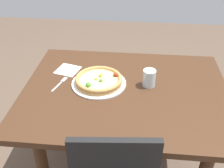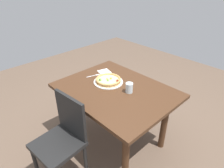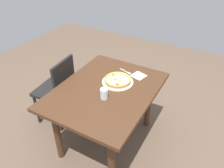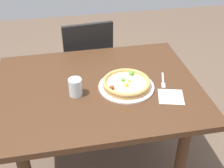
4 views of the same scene
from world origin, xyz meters
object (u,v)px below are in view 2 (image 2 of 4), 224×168
object	(u,v)px
dining_table	(116,98)
drinking_glass	(129,88)
chair_near	(63,138)
pizza	(108,80)
plate	(108,82)
fork	(94,76)
napkin	(104,72)

from	to	relation	value
dining_table	drinking_glass	world-z (taller)	drinking_glass
chair_near	pizza	world-z (taller)	chair_near
dining_table	pizza	xyz separation A→B (m)	(-0.16, 0.04, 0.14)
pizza	drinking_glass	bearing A→B (deg)	2.95
chair_near	plate	bearing A→B (deg)	-82.48
chair_near	pizza	xyz separation A→B (m)	(-0.16, 0.73, 0.27)
plate	dining_table	bearing A→B (deg)	-14.68
fork	drinking_glass	world-z (taller)	drinking_glass
fork	pizza	bearing A→B (deg)	-69.42
chair_near	napkin	bearing A→B (deg)	-70.86
dining_table	fork	size ratio (longest dim) A/B	7.47
plate	fork	bearing A→B (deg)	-176.28
plate	pizza	world-z (taller)	pizza
drinking_glass	pizza	bearing A→B (deg)	-177.05
dining_table	drinking_glass	distance (m)	0.22
fork	plate	bearing A→B (deg)	-69.35
plate	drinking_glass	world-z (taller)	drinking_glass
pizza	fork	world-z (taller)	pizza
dining_table	fork	xyz separation A→B (m)	(-0.40, 0.03, 0.11)
chair_near	drinking_glass	distance (m)	0.81
dining_table	chair_near	size ratio (longest dim) A/B	1.37
fork	napkin	world-z (taller)	fork
dining_table	napkin	bearing A→B (deg)	154.81
plate	drinking_glass	distance (m)	0.30
chair_near	pizza	size ratio (longest dim) A/B	3.12
dining_table	pizza	distance (m)	0.22
plate	pizza	xyz separation A→B (m)	(0.00, -0.00, 0.03)
pizza	chair_near	bearing A→B (deg)	-77.62
drinking_glass	plate	bearing A→B (deg)	-177.11
pizza	napkin	world-z (taller)	pizza
drinking_glass	dining_table	bearing A→B (deg)	-156.68
drinking_glass	napkin	size ratio (longest dim) A/B	0.75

